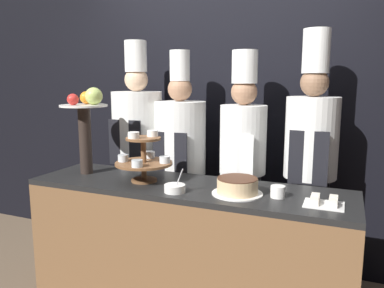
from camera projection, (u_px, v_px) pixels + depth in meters
The scene contains 12 objects.
wall_back at pixel (230, 99), 3.16m from camera, with size 10.00×0.06×2.80m.
buffet_counter at pixel (186, 250), 2.46m from camera, with size 2.08×0.57×0.89m.
tiered_stand at pixel (144, 158), 2.45m from camera, with size 0.38×0.38×0.33m.
fruit_pedestal at pixel (86, 118), 2.63m from camera, with size 0.33×0.33×0.61m.
cake_round at pixel (237, 186), 2.19m from camera, with size 0.30×0.30×0.10m.
cup_white at pixel (278, 192), 2.13m from camera, with size 0.08×0.08×0.07m.
cake_square_tray at pixel (324, 202), 2.00m from camera, with size 0.21×0.17×0.05m.
serving_bowl_near at pixel (174, 188), 2.23m from camera, with size 0.13×0.13×0.15m.
chef_left at pixel (138, 147), 3.13m from camera, with size 0.41×0.41×1.87m.
chef_center_left at pixel (180, 157), 2.99m from camera, with size 0.40×0.40×1.78m.
chef_center_right at pixel (243, 158), 2.79m from camera, with size 0.34×0.34×1.77m.
chef_right at pixel (310, 158), 2.60m from camera, with size 0.36×0.36×1.89m.
Camera 1 is at (0.93, -1.84, 1.55)m, focal length 35.00 mm.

